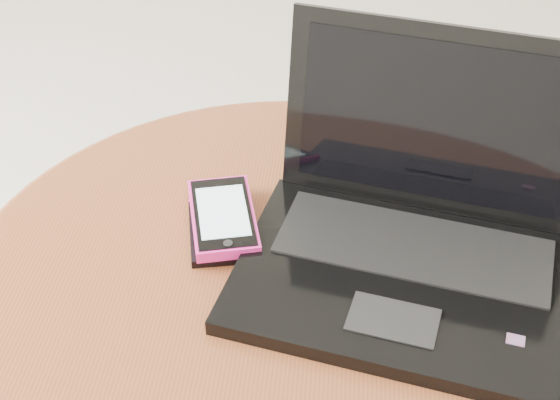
{
  "coord_description": "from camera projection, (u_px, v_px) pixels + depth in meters",
  "views": [
    {
      "loc": [
        0.16,
        -0.67,
        1.13
      ],
      "look_at": [
        0.1,
        -0.03,
        0.61
      ],
      "focal_mm": 52.08,
      "sensor_mm": 36.0,
      "label": 1
    }
  ],
  "objects": [
    {
      "name": "laptop",
      "position": [
        415.0,
        235.0,
        0.81
      ],
      "size": [
        0.38,
        0.33,
        0.22
      ],
      "color": "black",
      "rests_on": "table"
    },
    {
      "name": "phone_black",
      "position": [
        216.0,
        230.0,
        0.87
      ],
      "size": [
        0.08,
        0.12,
        0.01
      ],
      "color": "black",
      "rests_on": "table"
    },
    {
      "name": "table",
      "position": [
        287.0,
        353.0,
        0.9
      ],
      "size": [
        0.7,
        0.7,
        0.55
      ],
      "color": "#4F200D",
      "rests_on": "ground"
    },
    {
      "name": "phone_pink",
      "position": [
        223.0,
        217.0,
        0.87
      ],
      "size": [
        0.1,
        0.14,
        0.02
      ],
      "color": "#FF2A9B",
      "rests_on": "phone_black"
    }
  ]
}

